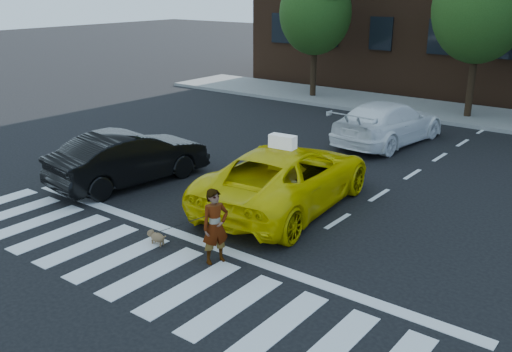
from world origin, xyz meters
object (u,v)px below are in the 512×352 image
at_px(taxi, 287,176).
at_px(dog, 156,237).
at_px(black_sedan, 130,157).
at_px(tree_left, 316,4).
at_px(white_suv, 388,123).
at_px(woman, 215,226).

height_order(taxi, dog, taxi).
xyz_separation_m(black_sedan, dog, (3.51, -2.34, -0.57)).
xyz_separation_m(tree_left, dog, (6.09, -16.06, -4.27)).
xyz_separation_m(taxi, black_sedan, (-4.46, -1.22, -0.04)).
bearing_deg(black_sedan, taxi, -157.10).
relative_size(white_suv, dog, 9.68).
height_order(tree_left, woman, tree_left).
distance_m(tree_left, taxi, 14.81).
distance_m(tree_left, woman, 18.02).
height_order(black_sedan, woman, woman).
bearing_deg(woman, tree_left, 48.66).
height_order(taxi, white_suv, taxi).
xyz_separation_m(tree_left, black_sedan, (2.57, -13.72, -3.70)).
bearing_deg(woman, white_suv, 29.46).
distance_m(taxi, dog, 3.73).
bearing_deg(tree_left, black_sedan, -79.38).
relative_size(white_suv, woman, 3.27).
xyz_separation_m(white_suv, woman, (1.19, -10.45, 0.04)).
bearing_deg(woman, black_sedan, 89.80).
relative_size(tree_left, white_suv, 1.28).
relative_size(tree_left, black_sedan, 1.44).
bearing_deg(dog, taxi, 68.64).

